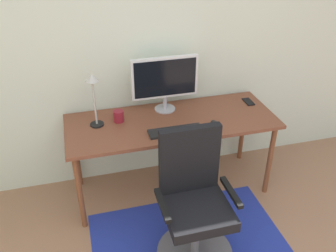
{
  "coord_description": "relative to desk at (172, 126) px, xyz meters",
  "views": [
    {
      "loc": [
        -0.6,
        -0.74,
        2.24
      ],
      "look_at": [
        0.02,
        1.54,
        0.83
      ],
      "focal_mm": 39.03,
      "sensor_mm": 36.0,
      "label": 1
    }
  ],
  "objects": [
    {
      "name": "monitor",
      "position": [
        -0.01,
        0.19,
        0.35
      ],
      "size": [
        0.57,
        0.18,
        0.48
      ],
      "color": "#B2B2B7",
      "rests_on": "desk"
    },
    {
      "name": "desk",
      "position": [
        0.0,
        0.0,
        0.0
      ],
      "size": [
        1.75,
        0.67,
        0.73
      ],
      "color": "brown",
      "rests_on": "ground"
    },
    {
      "name": "area_rug",
      "position": [
        -0.04,
        -0.7,
        -0.66
      ],
      "size": [
        1.48,
        1.05,
        0.01
      ],
      "primitive_type": "cube",
      "color": "#23349B",
      "rests_on": "ground"
    },
    {
      "name": "office_chair",
      "position": [
        -0.04,
        -0.74,
        -0.27
      ],
      "size": [
        0.56,
        0.56,
        1.01
      ],
      "rotation": [
        0.0,
        0.0,
        -0.0
      ],
      "color": "slate",
      "rests_on": "ground"
    },
    {
      "name": "computer_mouse",
      "position": [
        0.31,
        -0.18,
        0.08
      ],
      "size": [
        0.06,
        0.1,
        0.03
      ],
      "primitive_type": "ellipsoid",
      "color": "black",
      "rests_on": "desk"
    },
    {
      "name": "wall_back",
      "position": [
        -0.12,
        0.41,
        0.64
      ],
      "size": [
        6.0,
        0.1,
        2.6
      ],
      "primitive_type": "cube",
      "color": "silver",
      "rests_on": "ground"
    },
    {
      "name": "coffee_cup",
      "position": [
        -0.43,
        0.09,
        0.11
      ],
      "size": [
        0.09,
        0.09,
        0.09
      ],
      "primitive_type": "cylinder",
      "color": "maroon",
      "rests_on": "desk"
    },
    {
      "name": "desk_lamp",
      "position": [
        -0.61,
        0.08,
        0.38
      ],
      "size": [
        0.11,
        0.11,
        0.45
      ],
      "color": "black",
      "rests_on": "desk"
    },
    {
      "name": "cell_phone",
      "position": [
        0.76,
        0.13,
        0.07
      ],
      "size": [
        0.07,
        0.14,
        0.01
      ],
      "primitive_type": "cube",
      "rotation": [
        0.0,
        0.0,
        -0.01
      ],
      "color": "black",
      "rests_on": "desk"
    },
    {
      "name": "keyboard",
      "position": [
        -0.02,
        -0.19,
        0.07
      ],
      "size": [
        0.43,
        0.13,
        0.02
      ],
      "primitive_type": "cube",
      "color": "black",
      "rests_on": "desk"
    }
  ]
}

